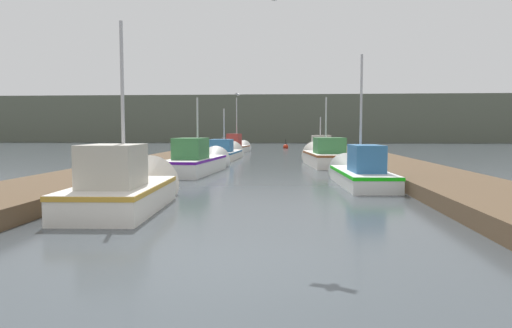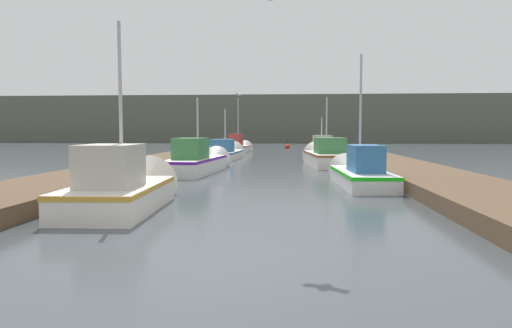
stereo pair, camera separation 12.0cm
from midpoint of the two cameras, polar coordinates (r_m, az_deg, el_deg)
The scene contains 15 objects.
ground_plane at distance 6.27m, azimuth -4.49°, elevation -12.63°, with size 200.00×200.00×0.00m.
dock_left at distance 22.97m, azimuth -12.46°, elevation 0.09°, with size 2.94×40.00×0.40m.
dock_right at distance 22.50m, azimuth 16.64°, elevation -0.07°, with size 2.94×40.00×0.40m.
distant_shore_ridge at distance 75.59m, azimuth 3.69°, elevation 5.54°, with size 120.00×16.00×7.11m.
fishing_boat_0 at distance 11.18m, azimuth -15.79°, elevation -2.85°, with size 1.91×4.59×4.79m.
fishing_boat_1 at distance 15.75m, azimuth 12.91°, elevation -1.00°, with size 1.67×5.36×4.72m.
fishing_boat_2 at distance 19.98m, azimuth -6.89°, elevation 0.36°, with size 2.00×6.27×3.60m.
fishing_boat_3 at distance 24.25m, azimuth 8.77°, elevation 0.99°, with size 2.32×6.37×4.03m.
fishing_boat_4 at distance 29.42m, azimuth -3.61°, elevation 1.42°, with size 1.92×6.04×3.75m.
fishing_boat_5 at distance 32.95m, azimuth 8.25°, elevation 1.76°, with size 1.79×4.34×3.30m.
fishing_boat_6 at distance 37.89m, azimuth -2.10°, elevation 2.15°, with size 1.98×5.82×4.91m.
mooring_piling_0 at distance 43.57m, azimuth 8.69°, elevation 2.60°, with size 0.30×0.30×1.21m.
mooring_piling_1 at distance 36.44m, azimuth -3.76°, elevation 2.34°, with size 0.33×0.33×1.23m.
channel_buoy at distance 46.16m, azimuth 4.03°, elevation 2.15°, with size 0.53×0.53×1.03m.
seagull_lead at distance 27.07m, azimuth -2.01°, elevation 8.69°, with size 0.34×0.55×0.12m.
Camera 2 is at (1.00, -5.92, 1.82)m, focal length 32.00 mm.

